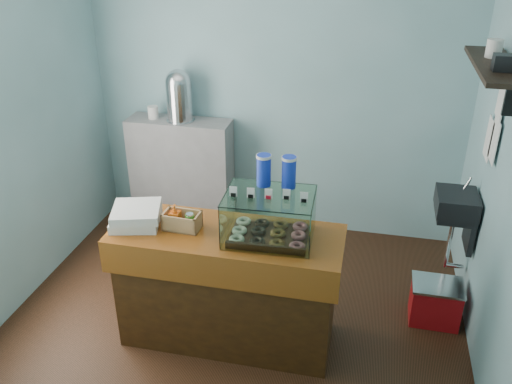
% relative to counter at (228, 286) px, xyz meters
% --- Properties ---
extents(ground, '(3.50, 3.50, 0.00)m').
position_rel_counter_xyz_m(ground, '(0.00, 0.25, -0.46)').
color(ground, black).
rests_on(ground, ground).
extents(room_shell, '(3.54, 3.04, 2.82)m').
position_rel_counter_xyz_m(room_shell, '(0.03, 0.26, 1.25)').
color(room_shell, '#719FA4').
rests_on(room_shell, ground).
extents(counter, '(1.60, 0.60, 0.90)m').
position_rel_counter_xyz_m(counter, '(0.00, 0.00, 0.00)').
color(counter, '#42240C').
rests_on(counter, ground).
extents(back_shelf, '(1.00, 0.32, 1.10)m').
position_rel_counter_xyz_m(back_shelf, '(-0.90, 1.57, 0.09)').
color(back_shelf, gray).
rests_on(back_shelf, ground).
extents(display_case, '(0.60, 0.45, 0.54)m').
position_rel_counter_xyz_m(display_case, '(0.30, 0.04, 0.62)').
color(display_case, '#371E10').
rests_on(display_case, counter).
extents(condiment_crate, '(0.26, 0.16, 0.17)m').
position_rel_counter_xyz_m(condiment_crate, '(-0.32, -0.00, 0.50)').
color(condiment_crate, tan).
rests_on(condiment_crate, counter).
extents(pastry_boxes, '(0.41, 0.40, 0.13)m').
position_rel_counter_xyz_m(pastry_boxes, '(-0.64, -0.01, 0.51)').
color(pastry_boxes, silver).
rests_on(pastry_boxes, counter).
extents(coffee_urn, '(0.27, 0.27, 0.49)m').
position_rel_counter_xyz_m(coffee_urn, '(-0.87, 1.57, 0.90)').
color(coffee_urn, silver).
rests_on(coffee_urn, back_shelf).
extents(red_cooler, '(0.39, 0.29, 0.34)m').
position_rel_counter_xyz_m(red_cooler, '(1.51, 0.52, -0.29)').
color(red_cooler, '#B70E13').
rests_on(red_cooler, ground).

